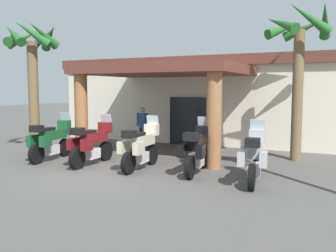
{
  "coord_description": "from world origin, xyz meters",
  "views": [
    {
      "loc": [
        6.4,
        -8.82,
        2.47
      ],
      "look_at": [
        0.79,
        2.51,
        1.2
      ],
      "focal_mm": 39.82,
      "sensor_mm": 36.0,
      "label": 1
    }
  ],
  "objects_px": {
    "motorcycle_cream": "(140,147)",
    "palm_tree_roadside": "(32,57)",
    "motel_building": "(208,98)",
    "pedestrian": "(142,124)",
    "palm_tree_near_portico": "(300,51)",
    "motorcycle_black": "(197,150)",
    "motorcycle_maroon": "(92,144)",
    "motorcycle_silver": "(254,157)",
    "motorcycle_green": "(51,140)"
  },
  "relations": [
    {
      "from": "palm_tree_roadside",
      "to": "motorcycle_cream",
      "type": "bearing_deg",
      "value": -8.83
    },
    {
      "from": "motorcycle_silver",
      "to": "palm_tree_near_portico",
      "type": "distance_m",
      "value": 4.89
    },
    {
      "from": "pedestrian",
      "to": "motorcycle_green",
      "type": "bearing_deg",
      "value": 154.95
    },
    {
      "from": "motorcycle_silver",
      "to": "palm_tree_near_portico",
      "type": "xyz_separation_m",
      "value": [
        0.56,
        3.79,
        3.04
      ]
    },
    {
      "from": "motorcycle_maroon",
      "to": "motorcycle_cream",
      "type": "distance_m",
      "value": 1.77
    },
    {
      "from": "motorcycle_green",
      "to": "pedestrian",
      "type": "relative_size",
      "value": 1.3
    },
    {
      "from": "motorcycle_green",
      "to": "palm_tree_roadside",
      "type": "bearing_deg",
      "value": 55.74
    },
    {
      "from": "motorcycle_silver",
      "to": "motel_building",
      "type": "bearing_deg",
      "value": 19.08
    },
    {
      "from": "motorcycle_maroon",
      "to": "motel_building",
      "type": "bearing_deg",
      "value": -9.37
    },
    {
      "from": "motorcycle_cream",
      "to": "palm_tree_near_portico",
      "type": "distance_m",
      "value": 6.26
    },
    {
      "from": "motel_building",
      "to": "palm_tree_roadside",
      "type": "xyz_separation_m",
      "value": [
        -4.52,
        -6.99,
        1.66
      ]
    },
    {
      "from": "motorcycle_black",
      "to": "pedestrian",
      "type": "bearing_deg",
      "value": 40.32
    },
    {
      "from": "motel_building",
      "to": "motorcycle_green",
      "type": "bearing_deg",
      "value": -110.81
    },
    {
      "from": "motorcycle_maroon",
      "to": "motorcycle_cream",
      "type": "height_order",
      "value": "same"
    },
    {
      "from": "motorcycle_cream",
      "to": "palm_tree_roadside",
      "type": "distance_m",
      "value": 6.05
    },
    {
      "from": "motorcycle_green",
      "to": "motorcycle_black",
      "type": "relative_size",
      "value": 1.0
    },
    {
      "from": "motel_building",
      "to": "motorcycle_cream",
      "type": "height_order",
      "value": "motel_building"
    },
    {
      "from": "motel_building",
      "to": "pedestrian",
      "type": "bearing_deg",
      "value": -111.08
    },
    {
      "from": "motorcycle_cream",
      "to": "palm_tree_near_portico",
      "type": "bearing_deg",
      "value": -51.04
    },
    {
      "from": "motorcycle_maroon",
      "to": "pedestrian",
      "type": "height_order",
      "value": "pedestrian"
    },
    {
      "from": "motorcycle_maroon",
      "to": "motorcycle_black",
      "type": "xyz_separation_m",
      "value": [
        3.53,
        0.36,
        0.0
      ]
    },
    {
      "from": "palm_tree_near_portico",
      "to": "motorcycle_maroon",
      "type": "bearing_deg",
      "value": -147.31
    },
    {
      "from": "motel_building",
      "to": "motorcycle_black",
      "type": "xyz_separation_m",
      "value": [
        2.46,
        -7.56,
        -1.3
      ]
    },
    {
      "from": "motorcycle_black",
      "to": "palm_tree_near_portico",
      "type": "relative_size",
      "value": 0.42
    },
    {
      "from": "motorcycle_maroon",
      "to": "palm_tree_near_portico",
      "type": "xyz_separation_m",
      "value": [
        5.86,
        3.76,
        3.04
      ]
    },
    {
      "from": "motorcycle_green",
      "to": "motorcycle_cream",
      "type": "relative_size",
      "value": 1.0
    },
    {
      "from": "palm_tree_roadside",
      "to": "motorcycle_silver",
      "type": "bearing_deg",
      "value": -6.25
    },
    {
      "from": "motorcycle_black",
      "to": "motorcycle_silver",
      "type": "bearing_deg",
      "value": -109.66
    },
    {
      "from": "palm_tree_roadside",
      "to": "motorcycle_maroon",
      "type": "bearing_deg",
      "value": -15.06
    },
    {
      "from": "motel_building",
      "to": "motorcycle_maroon",
      "type": "bearing_deg",
      "value": -98.77
    },
    {
      "from": "motel_building",
      "to": "motorcycle_silver",
      "type": "xyz_separation_m",
      "value": [
        4.22,
        -7.95,
        -1.3
      ]
    },
    {
      "from": "motorcycle_maroon",
      "to": "pedestrian",
      "type": "xyz_separation_m",
      "value": [
        -0.38,
        3.93,
        0.29
      ]
    },
    {
      "from": "palm_tree_near_portico",
      "to": "pedestrian",
      "type": "bearing_deg",
      "value": 178.39
    },
    {
      "from": "motorcycle_green",
      "to": "motorcycle_black",
      "type": "xyz_separation_m",
      "value": [
        5.3,
        0.34,
        0.0
      ]
    },
    {
      "from": "motorcycle_cream",
      "to": "palm_tree_roadside",
      "type": "bearing_deg",
      "value": 78.47
    },
    {
      "from": "motorcycle_black",
      "to": "motorcycle_maroon",
      "type": "bearing_deg",
      "value": 88.54
    },
    {
      "from": "motorcycle_green",
      "to": "motorcycle_maroon",
      "type": "bearing_deg",
      "value": -96.33
    },
    {
      "from": "motel_building",
      "to": "pedestrian",
      "type": "relative_size",
      "value": 8.14
    },
    {
      "from": "motorcycle_cream",
      "to": "pedestrian",
      "type": "distance_m",
      "value": 4.39
    },
    {
      "from": "motel_building",
      "to": "motorcycle_cream",
      "type": "xyz_separation_m",
      "value": [
        0.69,
        -7.8,
        -1.3
      ]
    },
    {
      "from": "motorcycle_maroon",
      "to": "motorcycle_green",
      "type": "bearing_deg",
      "value": 87.83
    },
    {
      "from": "motel_building",
      "to": "motorcycle_silver",
      "type": "height_order",
      "value": "motel_building"
    },
    {
      "from": "motorcycle_cream",
      "to": "palm_tree_roadside",
      "type": "height_order",
      "value": "palm_tree_roadside"
    },
    {
      "from": "motorcycle_black",
      "to": "palm_tree_near_portico",
      "type": "distance_m",
      "value": 5.12
    },
    {
      "from": "motorcycle_green",
      "to": "motorcycle_cream",
      "type": "height_order",
      "value": "same"
    },
    {
      "from": "palm_tree_near_portico",
      "to": "palm_tree_roadside",
      "type": "bearing_deg",
      "value": -163.09
    },
    {
      "from": "motorcycle_black",
      "to": "palm_tree_roadside",
      "type": "bearing_deg",
      "value": 78.07
    },
    {
      "from": "motorcycle_silver",
      "to": "pedestrian",
      "type": "distance_m",
      "value": 6.93
    },
    {
      "from": "motorcycle_green",
      "to": "palm_tree_near_portico",
      "type": "height_order",
      "value": "palm_tree_near_portico"
    },
    {
      "from": "motel_building",
      "to": "motorcycle_green",
      "type": "height_order",
      "value": "motel_building"
    }
  ]
}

